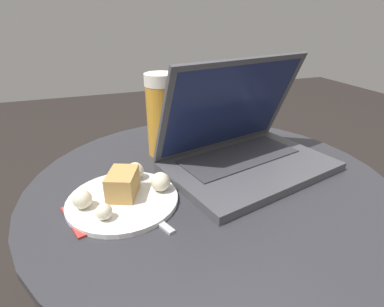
% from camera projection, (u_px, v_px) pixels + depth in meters
% --- Properties ---
extents(table, '(0.74, 0.74, 0.53)m').
position_uv_depth(table, '(208.00, 223.00, 0.68)').
color(table, black).
rests_on(table, ground_plane).
extents(napkin, '(0.16, 0.13, 0.00)m').
position_uv_depth(napkin, '(109.00, 208.00, 0.53)').
color(napkin, '#B7332D').
rests_on(napkin, table).
extents(laptop, '(0.40, 0.32, 0.24)m').
position_uv_depth(laptop, '(243.00, 146.00, 0.67)').
color(laptop, '#47474C').
rests_on(laptop, table).
extents(beer_glass, '(0.07, 0.07, 0.20)m').
position_uv_depth(beer_glass, '(162.00, 115.00, 0.71)').
color(beer_glass, gold).
rests_on(beer_glass, table).
extents(snack_plate, '(0.20, 0.20, 0.06)m').
position_uv_depth(snack_plate, '(124.00, 193.00, 0.55)').
color(snack_plate, silver).
rests_on(snack_plate, table).
extents(fork, '(0.09, 0.18, 0.00)m').
position_uv_depth(fork, '(136.00, 204.00, 0.55)').
color(fork, '#B2B2B7').
rests_on(fork, table).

